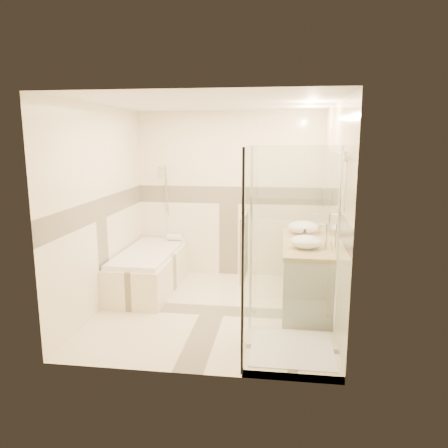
# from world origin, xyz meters

# --- Properties ---
(room) EXTENTS (2.82, 3.02, 2.52)m
(room) POSITION_xyz_m (0.06, 0.01, 1.26)
(room) COLOR beige
(room) RESTS_ON ground
(bathtub) EXTENTS (0.75, 1.70, 0.56)m
(bathtub) POSITION_xyz_m (-1.02, 0.65, 0.31)
(bathtub) COLOR beige
(bathtub) RESTS_ON ground
(vanity) EXTENTS (0.58, 1.62, 0.85)m
(vanity) POSITION_xyz_m (1.12, 0.30, 0.43)
(vanity) COLOR white
(vanity) RESTS_ON ground
(shower_enclosure) EXTENTS (0.96, 0.93, 2.04)m
(shower_enclosure) POSITION_xyz_m (0.83, -0.97, 0.51)
(shower_enclosure) COLOR beige
(shower_enclosure) RESTS_ON ground
(vessel_sink_near) EXTENTS (0.42, 0.42, 0.17)m
(vessel_sink_near) POSITION_xyz_m (1.10, 0.76, 0.93)
(vessel_sink_near) COLOR white
(vessel_sink_near) RESTS_ON vanity
(vessel_sink_far) EXTENTS (0.37, 0.37, 0.15)m
(vessel_sink_far) POSITION_xyz_m (1.10, -0.04, 0.92)
(vessel_sink_far) COLOR white
(vessel_sink_far) RESTS_ON vanity
(faucet_near) EXTENTS (0.12, 0.03, 0.28)m
(faucet_near) POSITION_xyz_m (1.32, 0.76, 1.01)
(faucet_near) COLOR silver
(faucet_near) RESTS_ON vanity
(faucet_far) EXTENTS (0.12, 0.03, 0.30)m
(faucet_far) POSITION_xyz_m (1.32, -0.04, 1.02)
(faucet_far) COLOR silver
(faucet_far) RESTS_ON vanity
(amenity_bottle_a) EXTENTS (0.09, 0.09, 0.15)m
(amenity_bottle_a) POSITION_xyz_m (1.10, 0.17, 0.92)
(amenity_bottle_a) COLOR black
(amenity_bottle_a) RESTS_ON vanity
(amenity_bottle_b) EXTENTS (0.14, 0.14, 0.14)m
(amenity_bottle_b) POSITION_xyz_m (1.10, 0.36, 0.92)
(amenity_bottle_b) COLOR black
(amenity_bottle_b) RESTS_ON vanity
(folded_towels) EXTENTS (0.20, 0.28, 0.08)m
(folded_towels) POSITION_xyz_m (1.10, 0.94, 0.89)
(folded_towels) COLOR white
(folded_towels) RESTS_ON vanity
(rolled_towel) EXTENTS (0.23, 0.10, 0.10)m
(rolled_towel) POSITION_xyz_m (-0.81, 1.30, 0.61)
(rolled_towel) COLOR white
(rolled_towel) RESTS_ON bathtub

